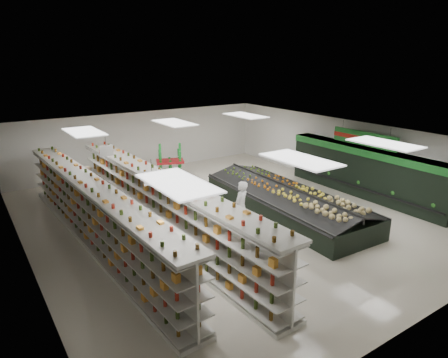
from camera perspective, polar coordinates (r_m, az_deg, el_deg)
floor at (r=15.79m, az=-0.03°, el=-5.33°), size 16.00×16.00×0.00m
ceiling at (r=14.86m, az=-0.03°, el=6.14°), size 14.00×16.00×0.02m
wall_back at (r=22.14m, az=-11.70°, el=5.28°), size 14.00×0.02×3.20m
wall_front at (r=10.14m, az=26.57°, el=-10.88°), size 14.00×0.02×3.20m
wall_left at (r=12.95m, az=-26.79°, el=-4.87°), size 0.02×16.00×3.20m
wall_right at (r=19.88m, az=17.01°, el=3.53°), size 0.02×16.00×3.20m
produce_wall_case at (r=18.72m, az=19.51°, el=1.32°), size 0.93×8.00×2.20m
aisle_sign_near at (r=11.48m, az=-10.26°, el=0.18°), size 0.52×0.06×0.75m
aisle_sign_far at (r=15.12m, az=-16.47°, el=3.89°), size 0.52×0.06×0.75m
hortifruti_banner at (r=18.18m, az=19.40°, el=5.46°), size 0.12×3.20×0.95m
gondola_left at (r=13.80m, az=-17.93°, el=-5.22°), size 1.51×12.44×2.15m
gondola_center at (r=13.94m, az=-8.97°, el=-4.24°), size 1.40×12.72×2.20m
produce_island at (r=16.18m, az=8.77°, el=-2.95°), size 3.16×7.91×1.16m
soda_endcap at (r=20.45m, az=-7.72°, el=2.31°), size 1.60×1.36×1.73m
shopper_main at (r=14.10m, az=2.44°, el=-4.03°), size 0.82×0.71×1.90m
shopper_background at (r=17.53m, az=-18.66°, el=-0.95°), size 0.86×0.98×1.71m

